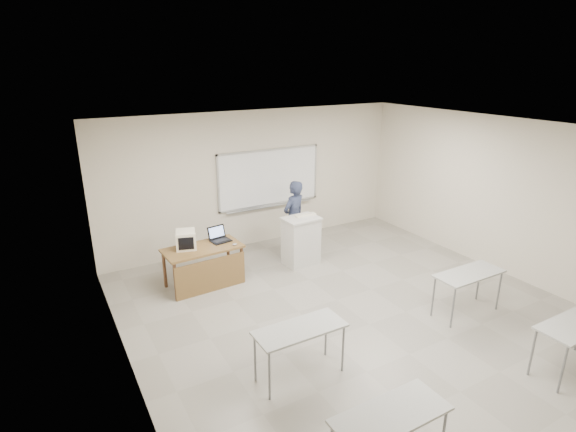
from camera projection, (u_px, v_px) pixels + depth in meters
floor at (369, 325)px, 7.13m from camera, size 7.00×8.00×0.01m
whiteboard at (269, 178)px, 10.04m from camera, size 2.48×0.10×1.31m
student_desks at (440, 329)px, 5.80m from camera, size 4.40×2.20×0.73m
instructor_desk at (205, 260)px, 8.15m from camera, size 1.41×0.70×0.75m
podium at (301, 241)px, 9.13m from camera, size 0.71×0.52×1.00m
crt_monitor at (186, 240)px, 8.11m from camera, size 0.35×0.40×0.33m
laptop at (220, 237)px, 8.47m from camera, size 0.36×0.33×0.26m
mouse at (235, 244)px, 8.26m from camera, size 0.10×0.08×0.04m
keyboard at (305, 215)px, 9.10m from camera, size 0.45×0.17×0.02m
presenter at (294, 218)px, 9.54m from camera, size 0.69×0.56×1.62m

